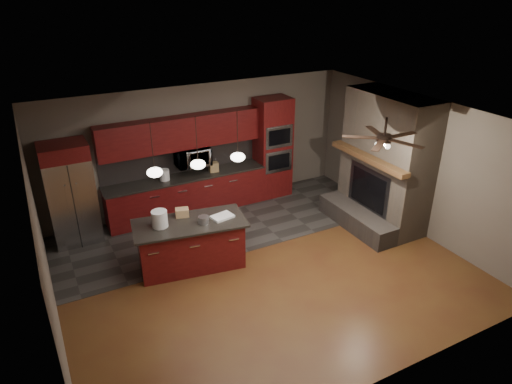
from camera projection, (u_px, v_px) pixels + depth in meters
ground at (263, 267)px, 8.39m from camera, size 7.00×7.00×0.00m
ceiling at (265, 120)px, 7.19m from camera, size 7.00×6.00×0.02m
back_wall at (200, 147)px, 10.19m from camera, size 7.00×0.02×2.80m
right_wall at (415, 164)px, 9.26m from camera, size 0.02×6.00×2.80m
left_wall at (43, 251)px, 6.32m from camera, size 0.02×6.00×2.80m
slate_tile_patch at (224, 225)px, 9.83m from camera, size 7.00×2.40×0.01m
fireplace_column at (383, 166)px, 9.43m from camera, size 1.30×2.10×2.80m
back_cabinetry at (185, 176)px, 10.01m from camera, size 3.59×0.64×2.20m
oven_tower at (273, 148)px, 10.75m from camera, size 0.80×0.63×2.38m
microwave at (192, 157)px, 9.92m from camera, size 0.73×0.41×0.50m
refrigerator at (71, 194)px, 8.85m from camera, size 0.88×0.75×2.06m
kitchen_island at (191, 244)px, 8.24m from camera, size 2.10×1.20×0.92m
white_bucket at (160, 219)px, 7.85m from camera, size 0.28×0.28×0.30m
paint_can at (203, 220)px, 8.00m from camera, size 0.23×0.23×0.13m
paint_tray at (222, 217)px, 8.20m from camera, size 0.42×0.33×0.04m
cardboard_box at (182, 212)px, 8.22m from camera, size 0.27×0.23×0.15m
counter_bucket at (164, 175)px, 9.72m from camera, size 0.23×0.23×0.24m
counter_box at (214, 167)px, 10.15m from camera, size 0.21×0.17×0.22m
pendant_left at (155, 172)px, 7.42m from camera, size 0.26×0.26×0.92m
pendant_center at (198, 164)px, 7.73m from camera, size 0.26×0.26×0.92m
pendant_right at (238, 157)px, 8.05m from camera, size 0.26×0.26×0.92m
ceiling_fan at (384, 138)px, 7.45m from camera, size 1.27×1.33×0.41m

